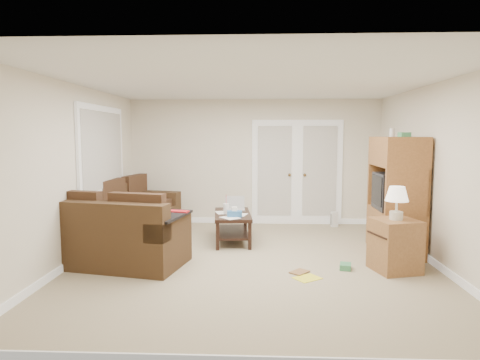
{
  "coord_description": "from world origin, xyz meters",
  "views": [
    {
      "loc": [
        0.07,
        -5.86,
        1.79
      ],
      "look_at": [
        -0.21,
        0.69,
        1.1
      ],
      "focal_mm": 32.0,
      "sensor_mm": 36.0,
      "label": 1
    }
  ],
  "objects_px": {
    "coffee_table": "(233,226)",
    "tv_armoire": "(396,195)",
    "side_cabinet": "(395,241)",
    "sectional_sofa": "(120,227)"
  },
  "relations": [
    {
      "from": "coffee_table",
      "to": "tv_armoire",
      "type": "distance_m",
      "value": 2.66
    },
    {
      "from": "coffee_table",
      "to": "side_cabinet",
      "type": "distance_m",
      "value": 2.7
    },
    {
      "from": "sectional_sofa",
      "to": "tv_armoire",
      "type": "distance_m",
      "value": 4.28
    },
    {
      "from": "tv_armoire",
      "to": "side_cabinet",
      "type": "distance_m",
      "value": 1.09
    },
    {
      "from": "coffee_table",
      "to": "tv_armoire",
      "type": "xyz_separation_m",
      "value": [
        2.52,
        -0.58,
        0.63
      ]
    },
    {
      "from": "sectional_sofa",
      "to": "coffee_table",
      "type": "xyz_separation_m",
      "value": [
        1.73,
        0.61,
        -0.1
      ]
    },
    {
      "from": "coffee_table",
      "to": "tv_armoire",
      "type": "bearing_deg",
      "value": -18.36
    },
    {
      "from": "coffee_table",
      "to": "side_cabinet",
      "type": "height_order",
      "value": "side_cabinet"
    },
    {
      "from": "side_cabinet",
      "to": "tv_armoire",
      "type": "bearing_deg",
      "value": 57.99
    },
    {
      "from": "side_cabinet",
      "to": "sectional_sofa",
      "type": "bearing_deg",
      "value": 152.11
    }
  ]
}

